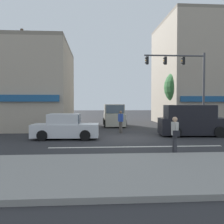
% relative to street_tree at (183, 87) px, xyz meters
% --- Properties ---
extents(ground_plane, '(120.00, 120.00, 0.00)m').
position_rel_street_tree_xyz_m(ground_plane, '(-6.45, -7.87, -3.74)').
color(ground_plane, '#2B2B2D').
extents(lane_marking_stripe, '(9.00, 0.24, 0.01)m').
position_rel_street_tree_xyz_m(lane_marking_stripe, '(-6.45, -11.37, -3.74)').
color(lane_marking_stripe, silver).
rests_on(lane_marking_stripe, ground).
extents(sidewalk_curb, '(40.00, 5.00, 0.16)m').
position_rel_street_tree_xyz_m(sidewalk_curb, '(-6.45, -16.37, -3.66)').
color(sidewalk_curb, gray).
rests_on(sidewalk_curb, ground).
extents(building_left_block, '(11.24, 11.16, 7.53)m').
position_rel_street_tree_xyz_m(building_left_block, '(-16.50, 0.46, 0.02)').
color(building_left_block, tan).
rests_on(building_left_block, ground).
extents(building_right_corner, '(12.96, 10.23, 10.94)m').
position_rel_street_tree_xyz_m(building_right_corner, '(5.16, 2.99, 1.73)').
color(building_right_corner, tan).
rests_on(building_right_corner, ground).
extents(street_tree, '(3.69, 3.69, 5.60)m').
position_rel_street_tree_xyz_m(street_tree, '(0.00, 0.00, 0.00)').
color(street_tree, '#4C3823').
rests_on(street_tree, ground).
extents(utility_pole_near_left, '(1.40, 0.22, 7.73)m').
position_rel_street_tree_xyz_m(utility_pole_near_left, '(-13.92, -4.67, 0.27)').
color(utility_pole_near_left, brown).
rests_on(utility_pole_near_left, ground).
extents(traffic_light_mast, '(4.89, 0.24, 6.20)m').
position_rel_street_tree_xyz_m(traffic_light_mast, '(-1.22, -4.46, 0.56)').
color(traffic_light_mast, '#47474C').
rests_on(traffic_light_mast, ground).
extents(van_crossing_rightbound, '(4.72, 2.30, 2.11)m').
position_rel_street_tree_xyz_m(van_crossing_rightbound, '(-1.92, -7.22, -2.74)').
color(van_crossing_rightbound, black).
rests_on(van_crossing_rightbound, ground).
extents(van_crossing_leftbound, '(2.05, 4.61, 2.11)m').
position_rel_street_tree_xyz_m(van_crossing_leftbound, '(-6.64, 0.81, -2.74)').
color(van_crossing_leftbound, '#B7B29E').
rests_on(van_crossing_leftbound, ground).
extents(sedan_waiting_far, '(4.16, 2.00, 1.58)m').
position_rel_street_tree_xyz_m(sedan_waiting_far, '(-10.42, -8.15, -3.03)').
color(sedan_waiting_far, silver).
rests_on(sedan_waiting_far, ground).
extents(pedestrian_foreground_with_bag, '(0.29, 0.67, 1.67)m').
position_rel_street_tree_xyz_m(pedestrian_foreground_with_bag, '(-5.15, -13.58, -2.79)').
color(pedestrian_foreground_with_bag, '#333338').
rests_on(pedestrian_foreground_with_bag, ground).
extents(pedestrian_mid_crossing, '(0.38, 0.50, 1.67)m').
position_rel_street_tree_xyz_m(pedestrian_mid_crossing, '(-6.62, -5.23, -2.79)').
color(pedestrian_mid_crossing, '#4C4742').
rests_on(pedestrian_mid_crossing, ground).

